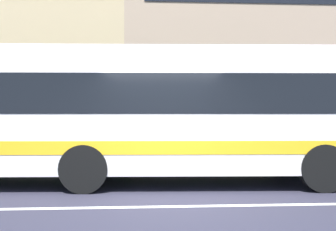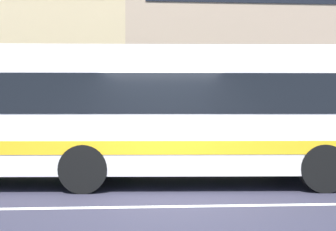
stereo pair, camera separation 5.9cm
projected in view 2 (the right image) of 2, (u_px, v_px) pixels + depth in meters
ground_plane at (164, 207)px, 7.37m from camera, size 160.00×160.00×0.00m
lane_centre_line at (164, 207)px, 7.37m from camera, size 60.00×0.16×0.01m
hedge_row_far at (57, 152)px, 13.54m from camera, size 19.60×1.10×0.75m
apartment_block_right at (325, 20)px, 23.55m from camera, size 22.02×9.09×13.57m
transit_bus at (120, 110)px, 9.80m from camera, size 10.76×3.11×3.08m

